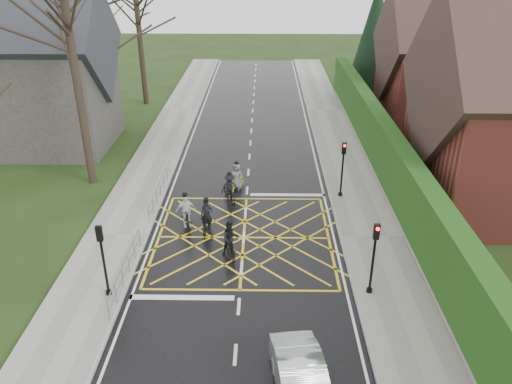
{
  "coord_description": "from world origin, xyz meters",
  "views": [
    {
      "loc": [
        0.89,
        -20.07,
        12.39
      ],
      "look_at": [
        0.55,
        2.23,
        1.3
      ],
      "focal_mm": 35.0,
      "sensor_mm": 36.0,
      "label": 1
    }
  ],
  "objects_px": {
    "cyclist_front": "(186,214)",
    "cyclist_lead": "(237,180)",
    "cyclist_rear": "(207,220)",
    "cyclist_mid": "(230,190)",
    "cyclist_back": "(230,242)"
  },
  "relations": [
    {
      "from": "cyclist_back",
      "to": "cyclist_mid",
      "type": "height_order",
      "value": "cyclist_back"
    },
    {
      "from": "cyclist_mid",
      "to": "cyclist_rear",
      "type": "bearing_deg",
      "value": -129.08
    },
    {
      "from": "cyclist_front",
      "to": "cyclist_lead",
      "type": "relative_size",
      "value": 1.04
    },
    {
      "from": "cyclist_rear",
      "to": "cyclist_lead",
      "type": "height_order",
      "value": "cyclist_rear"
    },
    {
      "from": "cyclist_lead",
      "to": "cyclist_front",
      "type": "bearing_deg",
      "value": -94.27
    },
    {
      "from": "cyclist_back",
      "to": "cyclist_front",
      "type": "distance_m",
      "value": 3.34
    },
    {
      "from": "cyclist_rear",
      "to": "cyclist_back",
      "type": "relative_size",
      "value": 0.99
    },
    {
      "from": "cyclist_lead",
      "to": "cyclist_rear",
      "type": "bearing_deg",
      "value": -81.28
    },
    {
      "from": "cyclist_mid",
      "to": "cyclist_front",
      "type": "relative_size",
      "value": 0.94
    },
    {
      "from": "cyclist_rear",
      "to": "cyclist_mid",
      "type": "bearing_deg",
      "value": 76.29
    },
    {
      "from": "cyclist_back",
      "to": "cyclist_mid",
      "type": "distance_m",
      "value": 5.29
    },
    {
      "from": "cyclist_mid",
      "to": "cyclist_lead",
      "type": "height_order",
      "value": "cyclist_lead"
    },
    {
      "from": "cyclist_rear",
      "to": "cyclist_back",
      "type": "xyz_separation_m",
      "value": [
        1.27,
        -2.15,
        0.1
      ]
    },
    {
      "from": "cyclist_rear",
      "to": "cyclist_back",
      "type": "height_order",
      "value": "cyclist_back"
    },
    {
      "from": "cyclist_rear",
      "to": "cyclist_front",
      "type": "relative_size",
      "value": 0.94
    }
  ]
}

